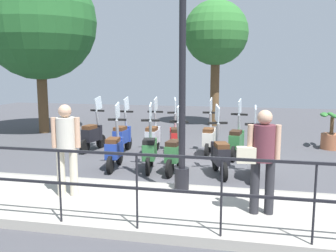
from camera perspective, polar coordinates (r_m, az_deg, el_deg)
name	(u,v)px	position (r m, az deg, el deg)	size (l,w,h in m)	color
ground_plane	(186,164)	(9.31, 2.77, -5.76)	(28.00, 28.00, 0.00)	#424247
promenade_walkway	(156,206)	(6.34, -1.91, -12.16)	(2.20, 20.00, 0.15)	#A39E93
fence_railing	(137,177)	(5.12, -4.79, -7.71)	(0.04, 16.03, 1.07)	black
lamp_post_near	(182,80)	(6.60, 2.20, 7.06)	(0.26, 0.90, 4.48)	black
pedestrian_with_bag	(262,154)	(5.76, 14.14, -4.16)	(0.35, 0.64, 1.59)	#28282D
pedestrian_distant	(66,143)	(6.62, -15.26, -2.52)	(0.39, 0.48, 1.59)	beige
tree_large	(39,22)	(14.35, -19.08, 14.70)	(4.04, 4.04, 5.96)	brown
tree_distant	(216,34)	(15.37, 7.29, 13.74)	(2.57, 2.57, 5.01)	brown
potted_palm	(331,134)	(11.87, 23.62, -1.12)	(1.06, 0.66, 1.05)	#9E5B3D
scooter_near_0	(254,156)	(8.20, 13.00, -4.53)	(1.23, 0.44, 1.54)	black
scooter_near_1	(220,154)	(8.28, 7.92, -4.25)	(1.20, 0.55, 1.54)	black
scooter_near_2	(175,152)	(8.42, 1.11, -3.95)	(1.23, 0.44, 1.54)	black
scooter_near_3	(150,150)	(8.62, -2.83, -3.65)	(1.23, 0.47, 1.54)	black
scooter_near_4	(115,149)	(8.83, -8.12, -3.44)	(1.23, 0.44, 1.54)	black
scooter_far_0	(237,140)	(9.91, 10.41, -2.14)	(1.23, 0.46, 1.54)	black
scooter_far_1	(209,138)	(10.18, 6.27, -1.76)	(1.23, 0.44, 1.54)	black
scooter_far_2	(176,138)	(10.13, 1.19, -1.77)	(1.21, 0.51, 1.54)	black
scooter_far_3	(153,136)	(10.35, -2.29, -1.54)	(1.23, 0.44, 1.54)	black
scooter_far_4	(122,136)	(10.47, -6.97, -1.48)	(1.23, 0.44, 1.54)	black
scooter_far_5	(93,134)	(10.85, -11.41, -1.23)	(1.22, 0.47, 1.54)	black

